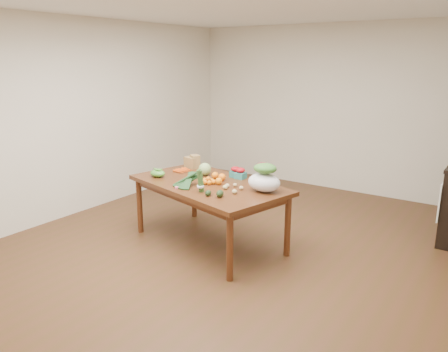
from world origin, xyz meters
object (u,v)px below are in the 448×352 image
Objects in this scene: dining_table at (209,213)px; mandarin_cluster at (208,180)px; asparagus_bundle at (200,181)px; paper_bag at (192,161)px; cabbage at (205,169)px; kale_bunch at (184,180)px; salad_bag at (264,179)px.

dining_table is 10.26× the size of mandarin_cluster.
dining_table is at bearing 127.05° from asparagus_bundle.
paper_bag is at bearing 147.18° from asparagus_bundle.
paper_bag is 1.56× the size of cabbage.
dining_table is at bearing 79.90° from kale_bunch.
kale_bunch is 1.09× the size of salad_bag.
paper_bag is 0.80m from mandarin_cluster.
cabbage is at bearing 137.08° from asparagus_bundle.
salad_bag is at bearing 37.18° from kale_bunch.
salad_bag is (0.68, 0.09, 0.10)m from mandarin_cluster.
salad_bag reaches higher than kale_bunch.
dining_table is 0.55m from kale_bunch.
salad_bag reaches higher than cabbage.
dining_table is at bearing -174.46° from salad_bag.
kale_bunch is at bearing -78.37° from cabbage.
paper_bag is 0.44m from cabbage.
salad_bag is at bearing -10.75° from cabbage.
cabbage is 0.39× the size of kale_bunch.
dining_table is 0.42m from mandarin_cluster.
asparagus_bundle reaches higher than mandarin_cluster.
salad_bag is at bearing 7.75° from mandarin_cluster.
paper_bag is 0.90m from kale_bunch.
asparagus_bundle is at bearing -67.58° from mandarin_cluster.
mandarin_cluster is 0.35m from asparagus_bundle.
kale_bunch is 1.60× the size of asparagus_bundle.
kale_bunch reaches higher than cabbage.
dining_table is 7.56× the size of paper_bag.
paper_bag is 1.36× the size of mandarin_cluster.
salad_bag reaches higher than mandarin_cluster.
asparagus_bundle is (0.15, -0.34, 0.50)m from dining_table.
salad_bag is (0.55, 0.41, 0.02)m from asparagus_bundle.
salad_bag reaches higher than paper_bag.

